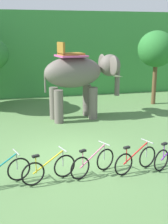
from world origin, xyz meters
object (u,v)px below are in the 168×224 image
at_px(elephant, 80,75).
at_px(bike_red, 136,160).
at_px(bike_teal, 2,173).
at_px(bike_yellow, 49,169).
at_px(tree_center, 156,49).
at_px(bike_pink, 93,163).

relative_size(elephant, bike_red, 2.61).
distance_m(elephant, bike_teal, 7.45).
relative_size(bike_teal, bike_yellow, 0.99).
relative_size(tree_center, bike_yellow, 2.63).
bearing_deg(bike_yellow, bike_pink, 4.56).
bearing_deg(bike_red, tree_center, 60.43).
bearing_deg(bike_pink, tree_center, 53.51).
xyz_separation_m(bike_yellow, bike_pink, (1.35, 0.11, 0.00)).
relative_size(bike_yellow, bike_pink, 1.05).
bearing_deg(bike_yellow, elephant, 69.54).
relative_size(bike_pink, bike_red, 0.97).
distance_m(tree_center, bike_red, 9.92).
height_order(bike_yellow, bike_pink, same).
height_order(elephant, bike_teal, elephant).
relative_size(bike_teal, bike_red, 1.01).
relative_size(tree_center, bike_pink, 2.76).
xyz_separation_m(bike_teal, bike_pink, (2.68, 0.02, 0.00)).
bearing_deg(bike_pink, bike_yellow, -175.44).
xyz_separation_m(elephant, bike_red, (0.35, -6.29, -1.82)).
bearing_deg(bike_teal, bike_yellow, -3.70).
distance_m(bike_yellow, bike_red, 2.70).
height_order(bike_yellow, bike_red, same).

